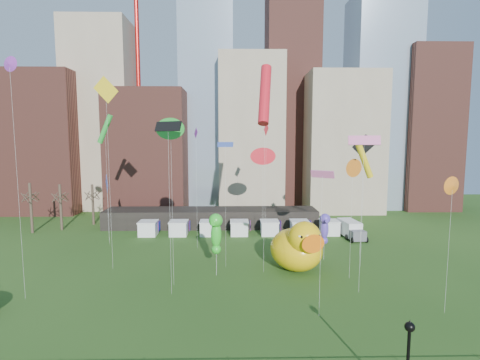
{
  "coord_description": "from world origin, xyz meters",
  "views": [
    {
      "loc": [
        -0.01,
        -22.35,
        15.58
      ],
      "look_at": [
        0.62,
        10.17,
        12.0
      ],
      "focal_mm": 27.0,
      "sensor_mm": 36.0,
      "label": 1
    }
  ],
  "objects_px": {
    "seahorse_green": "(216,230)",
    "seahorse_purple": "(325,226)",
    "lamppost": "(408,356)",
    "box_truck": "(351,229)",
    "small_duck": "(312,242)",
    "big_duck": "(298,247)"
  },
  "relations": [
    {
      "from": "small_duck",
      "to": "seahorse_purple",
      "type": "height_order",
      "value": "seahorse_purple"
    },
    {
      "from": "big_duck",
      "to": "small_duck",
      "type": "xyz_separation_m",
      "value": [
        3.31,
        7.52,
        -1.58
      ]
    },
    {
      "from": "big_duck",
      "to": "small_duck",
      "type": "height_order",
      "value": "big_duck"
    },
    {
      "from": "seahorse_purple",
      "to": "lamppost",
      "type": "height_order",
      "value": "seahorse_purple"
    },
    {
      "from": "seahorse_green",
      "to": "seahorse_purple",
      "type": "bearing_deg",
      "value": 32.73
    },
    {
      "from": "small_duck",
      "to": "lamppost",
      "type": "distance_m",
      "value": 30.13
    },
    {
      "from": "small_duck",
      "to": "lamppost",
      "type": "bearing_deg",
      "value": -69.64
    },
    {
      "from": "box_truck",
      "to": "seahorse_green",
      "type": "bearing_deg",
      "value": -148.6
    },
    {
      "from": "big_duck",
      "to": "seahorse_purple",
      "type": "height_order",
      "value": "big_duck"
    },
    {
      "from": "small_duck",
      "to": "seahorse_purple",
      "type": "xyz_separation_m",
      "value": [
        0.86,
        -3.66,
        3.15
      ]
    },
    {
      "from": "seahorse_purple",
      "to": "box_truck",
      "type": "distance_m",
      "value": 13.35
    },
    {
      "from": "big_duck",
      "to": "seahorse_green",
      "type": "distance_m",
      "value": 10.05
    },
    {
      "from": "big_duck",
      "to": "lamppost",
      "type": "bearing_deg",
      "value": -99.35
    },
    {
      "from": "lamppost",
      "to": "box_truck",
      "type": "distance_m",
      "value": 38.39
    },
    {
      "from": "box_truck",
      "to": "small_duck",
      "type": "bearing_deg",
      "value": -143.84
    },
    {
      "from": "big_duck",
      "to": "seahorse_purple",
      "type": "relative_size",
      "value": 1.46
    },
    {
      "from": "seahorse_green",
      "to": "seahorse_purple",
      "type": "distance_m",
      "value": 14.8
    },
    {
      "from": "big_duck",
      "to": "seahorse_green",
      "type": "height_order",
      "value": "seahorse_green"
    },
    {
      "from": "small_duck",
      "to": "lamppost",
      "type": "height_order",
      "value": "lamppost"
    },
    {
      "from": "big_duck",
      "to": "small_duck",
      "type": "relative_size",
      "value": 2.12
    },
    {
      "from": "small_duck",
      "to": "seahorse_green",
      "type": "relative_size",
      "value": 0.58
    },
    {
      "from": "seahorse_green",
      "to": "lamppost",
      "type": "bearing_deg",
      "value": -48.53
    }
  ]
}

